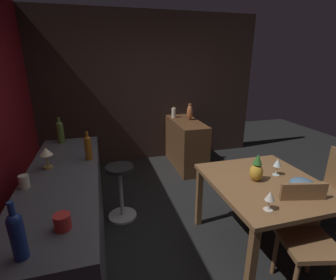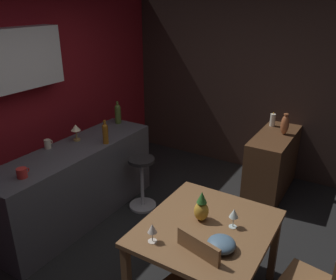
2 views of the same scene
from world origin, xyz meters
TOP-DOWN VIEW (x-y plane):
  - ground_plane at (0.00, 0.00)m, footprint 9.00×9.00m
  - wall_kitchen_back at (-0.06, 2.08)m, footprint 5.20×0.33m
  - wall_side_right at (2.55, 0.30)m, footprint 0.10×4.40m
  - dining_table at (-0.15, -0.44)m, footprint 1.11×0.99m
  - kitchen_counter at (0.15, 1.36)m, footprint 2.10×0.60m
  - sideboard_cabinet at (1.97, -0.40)m, footprint 1.10×0.44m
  - bar_stool at (0.73, 0.84)m, footprint 0.34×0.34m
  - wine_glass_left at (-0.05, -0.62)m, footprint 0.08×0.08m
  - wine_glass_right at (-0.54, -0.17)m, footprint 0.07×0.07m
  - pineapple_centerpiece at (-0.09, -0.36)m, footprint 0.12×0.12m
  - fruit_bowl at (-0.35, -0.65)m, footprint 0.21×0.21m
  - wine_bottle_olive at (1.08, 1.47)m, footprint 0.08×0.08m
  - wine_bottle_amber at (0.46, 1.14)m, footprint 0.07×0.07m
  - cup_cream at (0.02, 1.60)m, footprint 0.11×0.07m
  - cup_red at (-0.57, 1.26)m, footprint 0.13×0.10m
  - counter_lamp at (0.35, 1.49)m, footprint 0.11×0.11m
  - pillar_candle_tall at (2.27, -0.26)m, footprint 0.07×0.07m
  - vase_copper at (2.03, -0.48)m, footprint 0.10×0.10m

SIDE VIEW (x-z plane):
  - ground_plane at x=0.00m, z-range 0.00..0.00m
  - bar_stool at x=0.73m, z-range 0.02..0.69m
  - sideboard_cabinet at x=1.97m, z-range 0.00..0.82m
  - kitchen_counter at x=0.15m, z-range 0.00..0.90m
  - dining_table at x=-0.15m, z-range 0.28..1.02m
  - fruit_bowl at x=-0.35m, z-range 0.74..0.84m
  - pineapple_centerpiece at x=-0.09m, z-range 0.72..0.99m
  - wine_glass_right at x=-0.54m, z-range 0.78..0.93m
  - wine_glass_left at x=-0.05m, z-range 0.78..0.95m
  - pillar_candle_tall at x=2.27m, z-range 0.81..1.00m
  - cup_red at x=-0.57m, z-range 0.90..0.99m
  - cup_cream at x=0.02m, z-range 0.90..1.00m
  - vase_copper at x=2.03m, z-range 0.81..1.09m
  - wine_bottle_amber at x=0.46m, z-range 0.89..1.17m
  - counter_lamp at x=0.35m, z-range 0.94..1.14m
  - wine_bottle_olive at x=1.08m, z-range 0.89..1.19m
  - wall_side_right at x=2.55m, z-range 0.00..2.60m
  - wall_kitchen_back at x=-0.06m, z-range 0.11..2.71m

